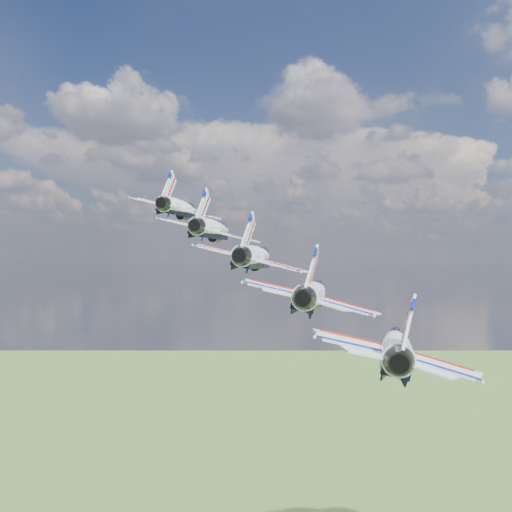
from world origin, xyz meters
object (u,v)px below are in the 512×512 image
(jet_0, at_px, (181,208))
(jet_2, at_px, (256,256))
(jet_3, at_px, (314,293))
(jet_4, at_px, (396,346))
(jet_1, at_px, (214,229))

(jet_0, relative_size, jet_2, 1.00)
(jet_3, bearing_deg, jet_2, 127.74)
(jet_0, height_order, jet_4, jet_0)
(jet_1, relative_size, jet_2, 1.00)
(jet_2, relative_size, jet_3, 1.00)
(jet_1, distance_m, jet_3, 23.12)
(jet_0, relative_size, jet_1, 1.00)
(jet_1, bearing_deg, jet_3, -52.26)
(jet_0, xyz_separation_m, jet_3, (23.51, -23.56, -9.75))
(jet_1, xyz_separation_m, jet_3, (15.68, -15.70, -6.50))
(jet_0, distance_m, jet_1, 11.56)
(jet_3, bearing_deg, jet_1, 127.74)
(jet_2, distance_m, jet_3, 11.56)
(jet_0, xyz_separation_m, jet_1, (7.84, -7.85, -3.25))
(jet_0, relative_size, jet_3, 1.00)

